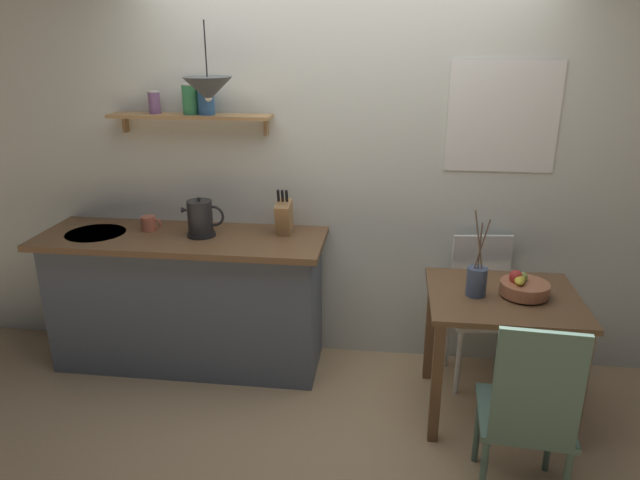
{
  "coord_description": "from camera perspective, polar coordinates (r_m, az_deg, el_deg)",
  "views": [
    {
      "loc": [
        0.31,
        -3.04,
        2.12
      ],
      "look_at": [
        -0.1,
        0.25,
        0.95
      ],
      "focal_mm": 32.47,
      "sensor_mm": 36.0,
      "label": 1
    }
  ],
  "objects": [
    {
      "name": "ground_plane",
      "position": [
        3.72,
        1.09,
        -15.31
      ],
      "size": [
        14.0,
        14.0,
        0.0
      ],
      "primitive_type": "plane",
      "color": "tan"
    },
    {
      "name": "back_wall",
      "position": [
        3.77,
        5.38,
        7.58
      ],
      "size": [
        6.8,
        0.11,
        2.7
      ],
      "color": "silver",
      "rests_on": "ground_plane"
    },
    {
      "name": "kitchen_counter",
      "position": [
        3.97,
        -12.95,
        -5.7
      ],
      "size": [
        1.83,
        0.63,
        0.92
      ],
      "color": "slate",
      "rests_on": "ground_plane"
    },
    {
      "name": "wall_shelf",
      "position": [
        3.78,
        -12.67,
        12.52
      ],
      "size": [
        1.03,
        0.2,
        0.32
      ],
      "color": "tan"
    },
    {
      "name": "dining_table",
      "position": [
        3.46,
        17.45,
        -7.25
      ],
      "size": [
        0.83,
        0.73,
        0.76
      ],
      "color": "brown",
      "rests_on": "ground_plane"
    },
    {
      "name": "dining_chair_near",
      "position": [
        2.86,
        19.87,
        -15.52
      ],
      "size": [
        0.45,
        0.47,
        1.0
      ],
      "color": "#4C6B5B",
      "rests_on": "ground_plane"
    },
    {
      "name": "dining_chair_far",
      "position": [
        3.86,
        15.7,
        -5.81
      ],
      "size": [
        0.48,
        0.44,
        0.93
      ],
      "color": "white",
      "rests_on": "ground_plane"
    },
    {
      "name": "fruit_bowl",
      "position": [
        3.4,
        19.41,
        -4.37
      ],
      "size": [
        0.26,
        0.26,
        0.15
      ],
      "color": "#BC704C",
      "rests_on": "dining_table"
    },
    {
      "name": "twig_vase",
      "position": [
        3.32,
        15.17,
        -3.88
      ],
      "size": [
        0.11,
        0.11,
        0.49
      ],
      "color": "#475675",
      "rests_on": "dining_table"
    },
    {
      "name": "electric_kettle",
      "position": [
        3.72,
        -11.67,
        2.08
      ],
      "size": [
        0.27,
        0.18,
        0.25
      ],
      "color": "black",
      "rests_on": "kitchen_counter"
    },
    {
      "name": "knife_block",
      "position": [
        3.68,
        -3.57,
        2.34
      ],
      "size": [
        0.09,
        0.18,
        0.3
      ],
      "color": "tan",
      "rests_on": "kitchen_counter"
    },
    {
      "name": "coffee_mug_by_sink",
      "position": [
        3.92,
        -16.49,
        1.57
      ],
      "size": [
        0.13,
        0.09,
        0.09
      ],
      "color": "#C6664C",
      "rests_on": "kitchen_counter"
    },
    {
      "name": "pendant_lamp",
      "position": [
        3.52,
        -10.99,
        14.39
      ],
      "size": [
        0.29,
        0.29,
        0.45
      ],
      "color": "black"
    }
  ]
}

